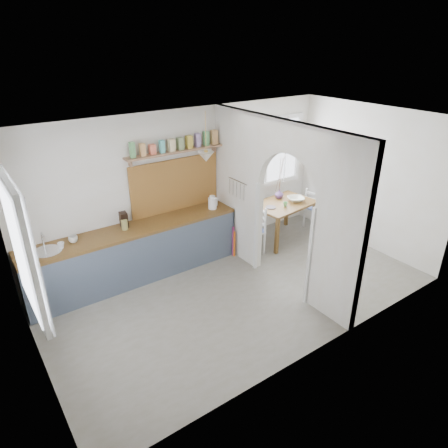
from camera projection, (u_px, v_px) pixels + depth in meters
floor at (240, 291)px, 6.29m from camera, size 5.80×3.20×0.01m
ceiling at (243, 124)px, 5.18m from camera, size 5.80×3.20×0.01m
walls at (241, 216)px, 5.74m from camera, size 5.81×3.21×2.60m
partition at (276, 195)px, 6.08m from camera, size 0.12×3.20×2.60m
kitchen_window at (20, 250)px, 4.09m from camera, size 0.10×1.16×1.50m
nook_window at (267, 153)px, 7.70m from camera, size 1.76×0.10×1.30m
counter at (136, 252)px, 6.49m from camera, size 3.50×0.60×0.90m
sink at (47, 252)px, 5.60m from camera, size 0.40×0.40×0.02m
backsplash at (176, 185)px, 6.77m from camera, size 1.65×0.03×0.90m
shelf at (176, 148)px, 6.43m from camera, size 1.75×0.20×0.21m
pendant_lamp at (206, 157)px, 6.42m from camera, size 0.26×0.26×0.16m
utensil_rail at (238, 181)px, 6.66m from camera, size 0.02×0.50×0.02m
dining_table at (282, 221)px, 7.78m from camera, size 1.29×0.93×0.75m
chair_left at (251, 229)px, 7.28m from camera, size 0.53×0.53×0.91m
chair_right at (317, 208)px, 8.26m from camera, size 0.47×0.47×0.85m
kettle at (212, 202)px, 6.94m from camera, size 0.24×0.22×0.24m
mug_a at (61, 245)px, 5.66m from camera, size 0.10×0.10×0.09m
mug_b at (73, 239)px, 5.82m from camera, size 0.16×0.16×0.10m
knife_block at (124, 220)px, 6.28m from camera, size 0.13×0.17×0.24m
jar at (125, 225)px, 6.20m from camera, size 0.13×0.13×0.16m
towel_magenta at (233, 242)px, 7.19m from camera, size 0.02×0.03×0.61m
towel_orange at (234, 244)px, 7.18m from camera, size 0.02×0.03×0.50m
bowl at (296, 199)px, 7.70m from camera, size 0.41×0.41×0.08m
table_cup at (285, 204)px, 7.46m from camera, size 0.10×0.10×0.08m
plate at (271, 207)px, 7.41m from camera, size 0.20×0.20×0.02m
vase at (279, 194)px, 7.82m from camera, size 0.17×0.17×0.18m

